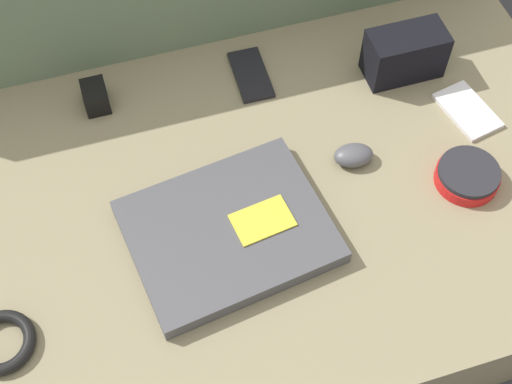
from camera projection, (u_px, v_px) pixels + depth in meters
name	position (u px, v px, depth m)	size (l,w,h in m)	color
ground_plane	(256.00, 246.00, 1.28)	(8.00, 8.00, 0.00)	#38383D
couch_seat	(256.00, 224.00, 1.21)	(1.17, 0.71, 0.16)	#847A5B
laptop	(229.00, 232.00, 1.09)	(0.33, 0.28, 0.03)	#47474C
computer_mouse	(353.00, 155.00, 1.17)	(0.07, 0.05, 0.03)	#4C4C51
speaker_puck	(468.00, 176.00, 1.15)	(0.10, 0.10, 0.03)	red
phone_silver	(251.00, 75.00, 1.28)	(0.06, 0.12, 0.01)	black
phone_black	(467.00, 111.00, 1.23)	(0.09, 0.13, 0.01)	silver
camera_pouch	(405.00, 54.00, 1.25)	(0.14, 0.07, 0.09)	black
charger_brick	(96.00, 97.00, 1.23)	(0.04, 0.06, 0.04)	black
cable_coil	(1.00, 343.00, 1.00)	(0.10, 0.10, 0.02)	black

